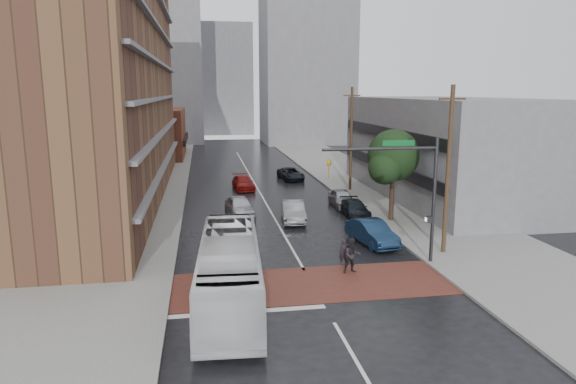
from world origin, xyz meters
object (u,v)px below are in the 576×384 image
object	(u,v)px
car_travel_c	(243,183)
car_travel_b	(293,211)
pedestrian_a	(344,252)
car_parked_far	(342,198)
pedestrian_b	(352,256)
car_parked_mid	(355,208)
car_travel_a	(239,207)
suv_travel	(291,174)
car_parked_near	(372,233)
transit_bus	(230,271)

from	to	relation	value
car_travel_c	car_travel_b	bearing A→B (deg)	-83.65
pedestrian_a	car_travel_c	distance (m)	23.78
pedestrian_a	car_parked_far	distance (m)	14.98
pedestrian_b	car_parked_mid	size ratio (longest dim) A/B	0.45
car_travel_a	suv_travel	world-z (taller)	car_travel_a
car_travel_c	car_parked_far	world-z (taller)	car_parked_far
pedestrian_a	car_parked_near	distance (m)	4.60
car_travel_a	car_parked_far	world-z (taller)	car_travel_a
pedestrian_a	car_parked_near	bearing A→B (deg)	62.71
pedestrian_b	suv_travel	bearing A→B (deg)	83.85
car_travel_a	car_travel_b	xyz separation A→B (m)	(3.87, -2.10, -0.04)
car_travel_a	car_parked_far	bearing A→B (deg)	7.90
car_travel_b	car_parked_mid	distance (m)	5.11
suv_travel	transit_bus	bearing A→B (deg)	-110.60
transit_bus	car_travel_b	distance (m)	15.46
pedestrian_a	pedestrian_b	bearing A→B (deg)	-73.84
pedestrian_a	suv_travel	distance (m)	28.28
pedestrian_b	car_travel_c	size ratio (longest dim) A/B	0.42
car_travel_b	car_parked_far	size ratio (longest dim) A/B	1.07
pedestrian_b	car_parked_far	size ratio (longest dim) A/B	0.44
transit_bus	car_travel_c	bearing A→B (deg)	87.65
car_travel_a	car_parked_mid	world-z (taller)	car_travel_a
car_parked_mid	pedestrian_b	bearing A→B (deg)	-105.86
car_parked_mid	car_parked_far	world-z (taller)	car_parked_far
transit_bus	pedestrian_a	bearing A→B (deg)	36.11
transit_bus	suv_travel	size ratio (longest dim) A/B	2.40
suv_travel	car_parked_mid	xyz separation A→B (m)	(2.14, -17.21, -0.04)
pedestrian_b	car_parked_near	bearing A→B (deg)	57.57
pedestrian_b	car_travel_a	size ratio (longest dim) A/B	0.41
transit_bus	car_travel_c	world-z (taller)	transit_bus
pedestrian_a	car_travel_a	xyz separation A→B (m)	(-4.97, 12.29, 0.05)
car_travel_a	car_travel_c	world-z (taller)	car_travel_a
car_parked_near	transit_bus	bearing A→B (deg)	-150.23
transit_bus	car_travel_b	world-z (taller)	transit_bus
car_travel_c	car_parked_mid	distance (m)	14.67
car_parked_near	car_parked_mid	world-z (taller)	car_parked_near
car_travel_b	car_parked_near	world-z (taller)	car_parked_near
pedestrian_b	pedestrian_a	bearing A→B (deg)	92.41
car_travel_a	car_travel_c	bearing A→B (deg)	77.93
car_travel_b	car_parked_near	distance (m)	7.67
car_travel_c	car_travel_a	bearing A→B (deg)	-101.11
pedestrian_b	car_travel_a	bearing A→B (deg)	107.75
pedestrian_a	suv_travel	world-z (taller)	pedestrian_a
pedestrian_b	suv_travel	world-z (taller)	pedestrian_b
transit_bus	car_travel_a	world-z (taller)	transit_bus
car_travel_a	car_travel_c	xyz separation A→B (m)	(1.18, 11.18, -0.15)
transit_bus	car_parked_far	bearing A→B (deg)	64.29
car_travel_b	car_parked_mid	xyz separation A→B (m)	(5.04, 0.81, -0.14)
car_travel_a	suv_travel	xyz separation A→B (m)	(6.77, 15.93, -0.15)
pedestrian_a	suv_travel	xyz separation A→B (m)	(1.80, 28.22, -0.10)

